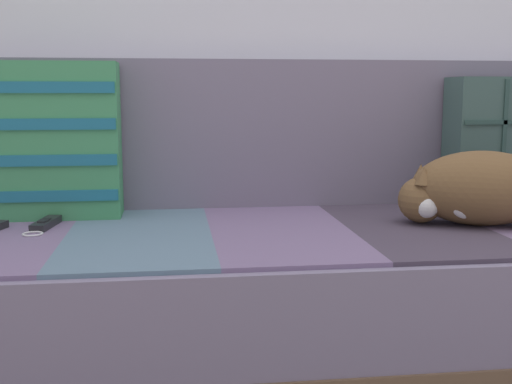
{
  "coord_description": "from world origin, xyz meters",
  "views": [
    {
      "loc": [
        -0.43,
        -1.44,
        0.73
      ],
      "look_at": [
        -0.24,
        0.06,
        0.5
      ],
      "focal_mm": 45.0,
      "sensor_mm": 36.0,
      "label": 1
    }
  ],
  "objects_px": {
    "throw_pillow_quilted": "(512,142)",
    "game_remote_near": "(45,224)",
    "sleeping_cat": "(474,190)",
    "couch": "(341,299)",
    "throw_pillow_striped": "(47,141)"
  },
  "relations": [
    {
      "from": "throw_pillow_quilted",
      "to": "game_remote_near",
      "type": "xyz_separation_m",
      "value": [
        -1.31,
        -0.15,
        -0.18
      ]
    },
    {
      "from": "sleeping_cat",
      "to": "couch",
      "type": "bearing_deg",
      "value": 170.4
    },
    {
      "from": "throw_pillow_quilted",
      "to": "game_remote_near",
      "type": "bearing_deg",
      "value": -173.7
    },
    {
      "from": "couch",
      "to": "throw_pillow_quilted",
      "type": "relative_size",
      "value": 5.75
    },
    {
      "from": "throw_pillow_quilted",
      "to": "throw_pillow_striped",
      "type": "distance_m",
      "value": 1.33
    },
    {
      "from": "throw_pillow_striped",
      "to": "game_remote_near",
      "type": "bearing_deg",
      "value": -84.92
    },
    {
      "from": "throw_pillow_quilted",
      "to": "game_remote_near",
      "type": "relative_size",
      "value": 2.01
    },
    {
      "from": "throw_pillow_striped",
      "to": "sleeping_cat",
      "type": "xyz_separation_m",
      "value": [
        1.09,
        -0.25,
        -0.12
      ]
    },
    {
      "from": "couch",
      "to": "game_remote_near",
      "type": "xyz_separation_m",
      "value": [
        -0.75,
        0.05,
        0.21
      ]
    },
    {
      "from": "couch",
      "to": "throw_pillow_striped",
      "type": "relative_size",
      "value": 5.27
    },
    {
      "from": "throw_pillow_quilted",
      "to": "throw_pillow_striped",
      "type": "bearing_deg",
      "value": -179.98
    },
    {
      "from": "game_remote_near",
      "to": "throw_pillow_striped",
      "type": "bearing_deg",
      "value": 95.08
    },
    {
      "from": "throw_pillow_quilted",
      "to": "sleeping_cat",
      "type": "distance_m",
      "value": 0.36
    },
    {
      "from": "sleeping_cat",
      "to": "game_remote_near",
      "type": "height_order",
      "value": "sleeping_cat"
    },
    {
      "from": "throw_pillow_striped",
      "to": "sleeping_cat",
      "type": "height_order",
      "value": "throw_pillow_striped"
    }
  ]
}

